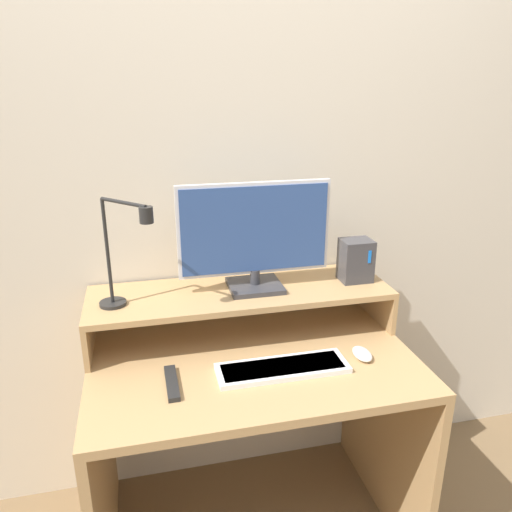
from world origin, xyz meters
name	(u,v)px	position (x,y,z in m)	size (l,w,h in m)	color
wall_back	(229,194)	(0.00, 0.75, 1.25)	(6.00, 0.05, 2.50)	beige
desk	(252,413)	(0.00, 0.36, 0.53)	(1.10, 0.72, 0.77)	tan
monitor_shelf	(241,296)	(0.00, 0.55, 0.91)	(1.10, 0.34, 0.17)	tan
monitor	(255,235)	(0.06, 0.55, 1.14)	(0.55, 0.18, 0.40)	#38383D
desk_lamp	(123,256)	(-0.40, 0.47, 1.13)	(0.20, 0.21, 0.38)	black
router_dock	(356,260)	(0.45, 0.54, 1.02)	(0.12, 0.10, 0.16)	#3D3D42
keyboard	(282,368)	(0.08, 0.25, 0.78)	(0.43, 0.14, 0.02)	white
mouse	(362,354)	(0.36, 0.26, 0.78)	(0.06, 0.10, 0.03)	white
remote_control	(172,383)	(-0.28, 0.25, 0.77)	(0.04, 0.18, 0.02)	black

